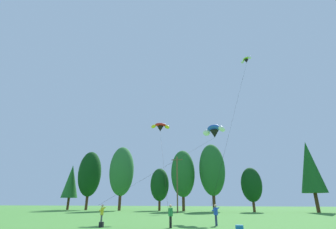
# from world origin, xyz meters

# --- Properties ---
(treeline_tree_a) EXTENTS (4.01, 4.01, 10.97)m
(treeline_tree_a) POSITION_xyz_m (-34.39, 56.72, 6.87)
(treeline_tree_a) COLOR #472D19
(treeline_tree_a) RESTS_ON ground_plane
(treeline_tree_b) EXTENTS (5.66, 5.66, 14.30)m
(treeline_tree_b) POSITION_xyz_m (-29.43, 57.03, 8.66)
(treeline_tree_b) COLOR #472D19
(treeline_tree_b) RESTS_ON ground_plane
(treeline_tree_c) EXTENTS (5.77, 5.77, 14.69)m
(treeline_tree_c) POSITION_xyz_m (-19.78, 55.23, 8.90)
(treeline_tree_c) COLOR #472D19
(treeline_tree_c) RESTS_ON ground_plane
(treeline_tree_d) EXTENTS (4.36, 4.36, 9.49)m
(treeline_tree_d) POSITION_xyz_m (-10.88, 57.58, 5.74)
(treeline_tree_d) COLOR #472D19
(treeline_tree_d) RESTS_ON ground_plane
(treeline_tree_e) EXTENTS (5.37, 5.37, 13.22)m
(treeline_tree_e) POSITION_xyz_m (-4.91, 55.82, 8.00)
(treeline_tree_e) COLOR #472D19
(treeline_tree_e) RESTS_ON ground_plane
(treeline_tree_f) EXTENTS (5.67, 5.67, 14.33)m
(treeline_tree_f) POSITION_xyz_m (1.71, 55.84, 8.68)
(treeline_tree_f) COLOR #472D19
(treeline_tree_f) RESTS_ON ground_plane
(treeline_tree_g) EXTENTS (4.12, 4.12, 8.57)m
(treeline_tree_g) POSITION_xyz_m (9.55, 53.96, 5.19)
(treeline_tree_g) COLOR #472D19
(treeline_tree_g) RESTS_ON ground_plane
(treeline_tree_h) EXTENTS (4.58, 4.58, 13.53)m
(treeline_tree_h) POSITION_xyz_m (21.04, 54.41, 8.48)
(treeline_tree_h) COLOR #472D19
(treeline_tree_h) RESTS_ON ground_plane
(utility_pole) EXTENTS (2.20, 0.26, 10.25)m
(utility_pole) POSITION_xyz_m (-4.39, 46.87, 5.39)
(utility_pole) COLOR brown
(utility_pole) RESTS_ON ground_plane
(kite_flyer_near) EXTENTS (0.75, 0.76, 1.69)m
(kite_flyer_near) POSITION_xyz_m (-5.71, 21.05, 1.00)
(kite_flyer_near) COLOR #4C4C51
(kite_flyer_near) RESTS_ON ground_plane
(kite_flyer_mid) EXTENTS (0.47, 0.58, 1.69)m
(kite_flyer_mid) POSITION_xyz_m (0.52, 20.51, 0.99)
(kite_flyer_mid) COLOR black
(kite_flyer_mid) RESTS_ON ground_plane
(kite_flyer_far) EXTENTS (0.70, 0.72, 1.69)m
(kite_flyer_far) POSITION_xyz_m (3.87, 23.11, 1.00)
(kite_flyer_far) COLOR navy
(kite_flyer_far) RESTS_ON ground_plane
(parafoil_kite_high_blue_white) EXTENTS (11.49, 13.13, 10.26)m
(parafoil_kite_high_blue_white) POSITION_xyz_m (3.77, 32.58, 10.93)
(parafoil_kite_high_blue_white) COLOR blue
(parafoil_kite_mid_red_yellow) EXTENTS (5.20, 11.81, 11.10)m
(parafoil_kite_mid_red_yellow) POSITION_xyz_m (-3.47, 31.41, 11.69)
(parafoil_kite_mid_red_yellow) COLOR red
(parafoil_kite_far_lime_white) EXTENTS (6.83, 13.83, 22.18)m
(parafoil_kite_far_lime_white) POSITION_xyz_m (9.45, 35.87, 23.28)
(parafoil_kite_far_lime_white) COLOR #93D633
(backpack) EXTENTS (0.33, 0.26, 0.40)m
(backpack) POSITION_xyz_m (-4.94, 19.67, 0.20)
(backpack) COLOR black
(backpack) RESTS_ON ground_plane
(picnic_cooler) EXTENTS (0.57, 0.43, 0.34)m
(picnic_cooler) POSITION_xyz_m (5.65, 20.20, 0.17)
(picnic_cooler) COLOR #1E70B7
(picnic_cooler) RESTS_ON ground_plane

